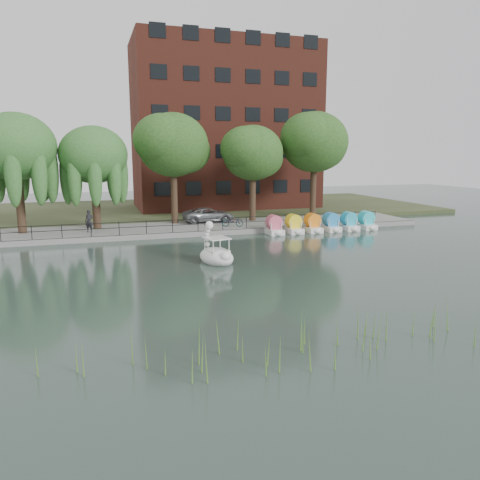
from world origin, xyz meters
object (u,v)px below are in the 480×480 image
bicycle (233,221)px  pedestrian (89,220)px  swan_boat (216,254)px  minivan (209,214)px

bicycle → pedestrian: 11.38m
pedestrian → swan_boat: size_ratio=0.64×
bicycle → swan_boat: bearing=178.4°
pedestrian → swan_boat: 13.19m
minivan → pedestrian: (-10.10, -2.63, 0.27)m
pedestrian → swan_boat: bearing=-31.9°
pedestrian → swan_boat: (7.17, -11.04, -0.87)m
swan_boat → bicycle: bearing=56.1°
swan_boat → minivan: bearing=65.9°
bicycle → minivan: bearing=41.0°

